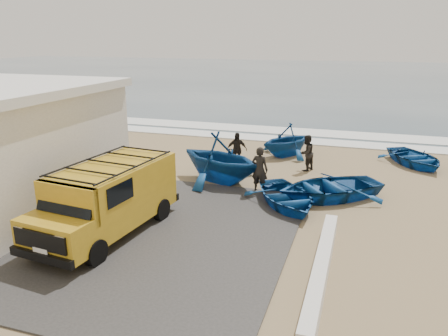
% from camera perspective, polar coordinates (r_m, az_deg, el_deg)
% --- Properties ---
extents(ground, '(160.00, 160.00, 0.00)m').
position_cam_1_polar(ground, '(15.37, -5.22, -5.77)').
color(ground, '#927A54').
extents(slab, '(12.00, 10.00, 0.05)m').
position_cam_1_polar(slab, '(14.65, -15.62, -7.42)').
color(slab, '#3C3A37').
rests_on(slab, ground).
extents(ocean, '(180.00, 88.00, 0.01)m').
position_cam_1_polar(ocean, '(69.48, 13.53, 11.56)').
color(ocean, '#385166').
rests_on(ocean, ground).
extents(surf_line, '(180.00, 1.60, 0.06)m').
position_cam_1_polar(surf_line, '(26.30, 5.07, 3.92)').
color(surf_line, white).
rests_on(surf_line, ground).
extents(surf_wash, '(180.00, 2.20, 0.04)m').
position_cam_1_polar(surf_wash, '(28.69, 6.21, 4.96)').
color(surf_wash, white).
rests_on(surf_wash, ground).
extents(parapet, '(0.35, 6.00, 0.55)m').
position_cam_1_polar(parapet, '(11.49, 12.56, -12.86)').
color(parapet, silver).
rests_on(parapet, ground).
extents(van, '(2.56, 5.39, 2.23)m').
position_cam_1_polar(van, '(13.80, -14.89, -3.62)').
color(van, gold).
rests_on(van, ground).
extents(boat_near_left, '(4.00, 4.33, 0.73)m').
position_cam_1_polar(boat_near_left, '(15.86, 8.14, -3.72)').
color(boat_near_left, '#124B91').
rests_on(boat_near_left, ground).
extents(boat_near_right, '(5.04, 4.77, 0.85)m').
position_cam_1_polar(boat_near_right, '(16.93, 13.52, -2.46)').
color(boat_near_right, '#124B91').
rests_on(boat_near_right, ground).
extents(boat_mid_left, '(5.01, 4.71, 2.11)m').
position_cam_1_polar(boat_mid_left, '(18.13, -0.50, 1.38)').
color(boat_mid_left, '#124B91').
rests_on(boat_mid_left, ground).
extents(boat_far_left, '(4.05, 4.17, 1.67)m').
position_cam_1_polar(boat_far_left, '(22.44, 8.19, 3.67)').
color(boat_far_left, '#124B91').
rests_on(boat_far_left, ground).
extents(boat_far_right, '(3.91, 4.32, 0.73)m').
position_cam_1_polar(boat_far_right, '(22.54, 23.68, 1.23)').
color(boat_far_right, '#124B91').
rests_on(boat_far_right, ground).
extents(fisherman_front, '(0.72, 0.53, 1.82)m').
position_cam_1_polar(fisherman_front, '(17.03, 4.68, -0.21)').
color(fisherman_front, black).
rests_on(fisherman_front, ground).
extents(fisherman_middle, '(0.92, 1.00, 1.65)m').
position_cam_1_polar(fisherman_middle, '(20.09, 10.72, 1.95)').
color(fisherman_middle, black).
rests_on(fisherman_middle, ground).
extents(fisherman_back, '(1.04, 0.76, 1.65)m').
position_cam_1_polar(fisherman_back, '(20.27, 1.67, 2.38)').
color(fisherman_back, black).
rests_on(fisherman_back, ground).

